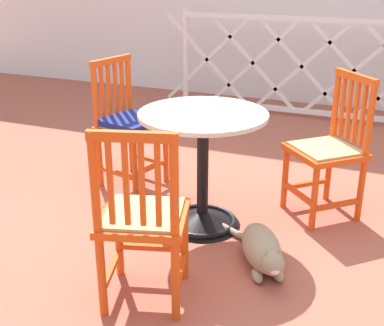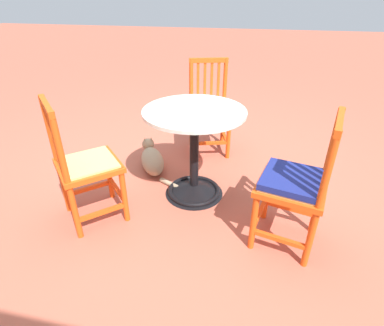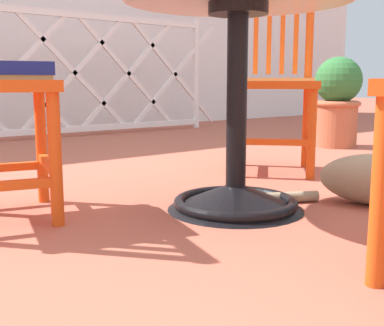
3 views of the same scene
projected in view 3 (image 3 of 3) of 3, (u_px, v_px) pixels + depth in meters
ground_plane at (292, 213)px, 1.67m from camera, size 24.00×24.00×0.00m
lattice_fence_panel at (44, 72)px, 3.86m from camera, size 3.52×0.06×1.05m
cafe_table at (236, 129)px, 1.67m from camera, size 0.76×0.76×0.73m
orange_chair_facing_out at (275, 84)px, 2.41m from camera, size 0.57×0.57×0.91m
terracotta_planter at (338, 100)px, 3.35m from camera, size 0.32×0.32×0.62m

